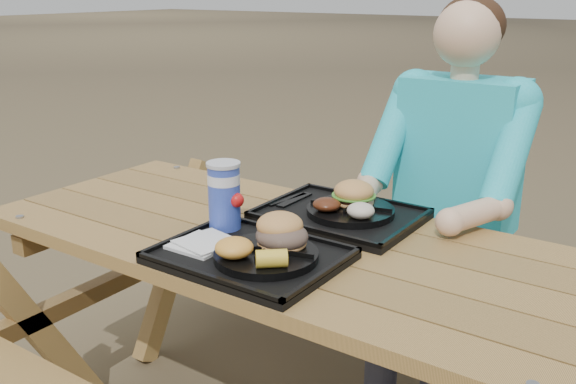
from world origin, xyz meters
The scene contains 17 objects.
picnic_table centered at (0.00, 0.00, 0.38)m, with size 1.80×1.49×0.75m, color #999999, non-canonical shape.
tray_near centered at (0.02, -0.19, 0.76)m, with size 0.45×0.35×0.02m, color black.
tray_far centered at (0.05, 0.20, 0.76)m, with size 0.45×0.35×0.02m, color black.
plate_near centered at (0.07, -0.20, 0.78)m, with size 0.26×0.26×0.02m, color black.
plate_far centered at (0.08, 0.21, 0.78)m, with size 0.26×0.26×0.02m, color black.
napkin_stack centered at (-0.12, -0.22, 0.78)m, with size 0.14×0.14×0.02m, color silver.
soda_cup centered at (-0.15, -0.09, 0.86)m, with size 0.09×0.09×0.18m, color #152EA3.
condiment_bbq centered at (0.02, -0.07, 0.79)m, with size 0.05×0.05×0.03m, color black.
condiment_mustard centered at (0.08, -0.08, 0.78)m, with size 0.05×0.05×0.03m, color #FFFC1C.
sandwich centered at (0.08, -0.14, 0.85)m, with size 0.13×0.13×0.13m, color #D08D49, non-canonical shape.
mac_cheese centered at (0.03, -0.26, 0.81)m, with size 0.09×0.09×0.05m, color gold.
corn_cob centered at (0.13, -0.26, 0.81)m, with size 0.07×0.07×0.04m, color yellow, non-canonical shape.
cutlery_far centered at (-0.13, 0.22, 0.77)m, with size 0.03×0.16×0.01m, color black.
burger centered at (0.07, 0.25, 0.84)m, with size 0.12×0.12×0.11m, color #D3904A, non-canonical shape.
baked_beans centered at (0.03, 0.15, 0.81)m, with size 0.08×0.08×0.04m, color #502210.
potato_salad centered at (0.15, 0.15, 0.81)m, with size 0.08×0.08×0.04m, color beige.
diner centered at (0.23, 0.67, 0.64)m, with size 0.48×0.84×1.28m, color #1A95BC, non-canonical shape.
Camera 1 is at (0.94, -1.36, 1.41)m, focal length 40.00 mm.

